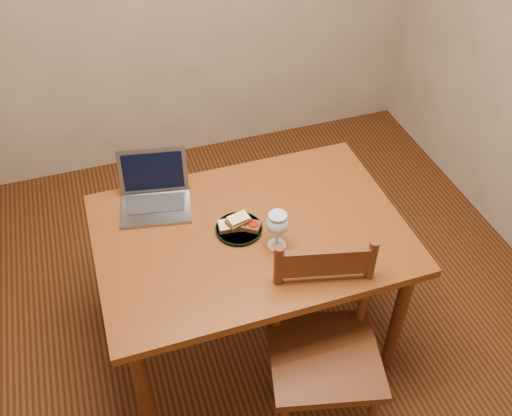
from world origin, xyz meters
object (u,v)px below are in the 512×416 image
object	(u,v)px
plate	(239,229)
laptop	(155,191)
table	(251,245)
chair	(325,344)
milk_glass	(277,230)

from	to	relation	value
plate	laptop	xyz separation A→B (m)	(-0.30, 0.30, 0.05)
table	laptop	size ratio (longest dim) A/B	3.75
laptop	table	bearing A→B (deg)	-31.89
chair	milk_glass	bearing A→B (deg)	115.96
table	laptop	distance (m)	0.49
milk_glass	plate	bearing A→B (deg)	132.40
plate	laptop	bearing A→B (deg)	134.82
table	milk_glass	world-z (taller)	milk_glass
plate	milk_glass	distance (m)	0.20
milk_glass	laptop	bearing A→B (deg)	134.09
laptop	chair	bearing A→B (deg)	-47.34
chair	milk_glass	distance (m)	0.49
table	chair	world-z (taller)	chair
chair	laptop	size ratio (longest dim) A/B	1.51
milk_glass	laptop	world-z (taller)	laptop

